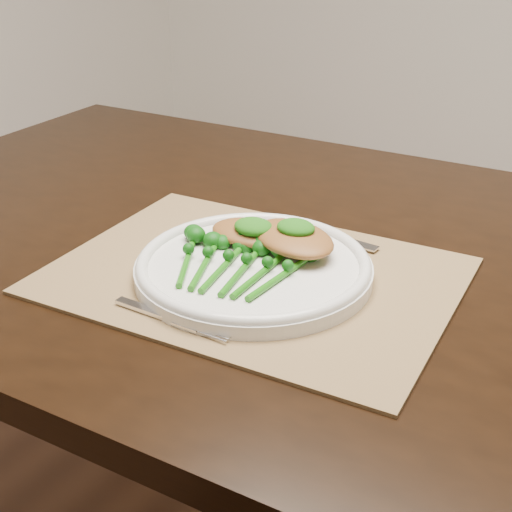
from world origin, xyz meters
The scene contains 10 objects.
dining_table centered at (-0.10, -0.03, 0.38)m, with size 1.64×0.98×0.75m.
placemat centered at (-0.14, -0.15, 0.75)m, with size 0.50×0.37×0.00m, color olive.
dinner_plate centered at (-0.14, -0.16, 0.77)m, with size 0.30×0.30×0.03m.
knife centered at (-0.15, 0.00, 0.76)m, with size 0.20×0.03×0.01m.
fork centered at (-0.15, -0.30, 0.76)m, with size 0.16×0.02×0.00m.
chicken_fillet_left centered at (-0.18, -0.10, 0.78)m, with size 0.12×0.08×0.02m, color brown.
chicken_fillet_right centered at (-0.12, -0.10, 0.79)m, with size 0.13×0.09×0.03m, color brown.
pesto_dollop_left centered at (-0.17, -0.11, 0.80)m, with size 0.05×0.05×0.02m, color #114B0A.
pesto_dollop_right centered at (-0.11, -0.10, 0.81)m, with size 0.05×0.04×0.02m, color #114B0A.
broccolini_bundle centered at (-0.15, -0.19, 0.78)m, with size 0.17×0.19×0.04m.
Camera 1 is at (0.29, -0.83, 1.18)m, focal length 50.00 mm.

